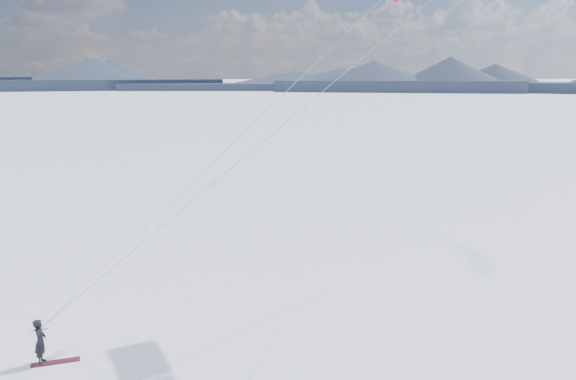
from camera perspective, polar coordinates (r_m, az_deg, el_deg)
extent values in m
cube|color=#17212F|center=(333.48, 13.05, 10.25)|extent=(156.07, 96.69, 5.00)
cone|color=#17212F|center=(333.43, 13.07, 10.68)|extent=(82.96, 82.96, 8.00)
cube|color=#17212F|center=(335.43, -3.62, 10.54)|extent=(152.94, 56.08, 5.00)
cone|color=#17212F|center=(335.38, -3.62, 10.96)|extent=(68.60, 68.60, 8.00)
cube|color=#17212F|center=(336.07, -20.20, 9.85)|extent=(156.25, 77.25, 5.00)
cone|color=#17212F|center=(336.03, -20.23, 10.28)|extent=(76.64, 76.64, 8.00)
cube|color=silver|center=(21.22, -15.95, -16.22)|extent=(11.66, 3.07, 0.01)
imported|color=black|center=(21.98, -23.68, -15.78)|extent=(0.45, 0.62, 1.61)
cube|color=maroon|center=(21.81, -22.54, -15.85)|extent=(1.62, 0.59, 0.04)
cylinder|color=#96979C|center=(19.17, -2.83, 4.72)|extent=(15.31, 0.66, 12.47)
cylinder|color=#96979C|center=(21.71, -4.85, 5.52)|extent=(14.18, 5.85, 12.47)
cylinder|color=black|center=(21.46, -23.95, -12.85)|extent=(0.54, 0.15, 0.03)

